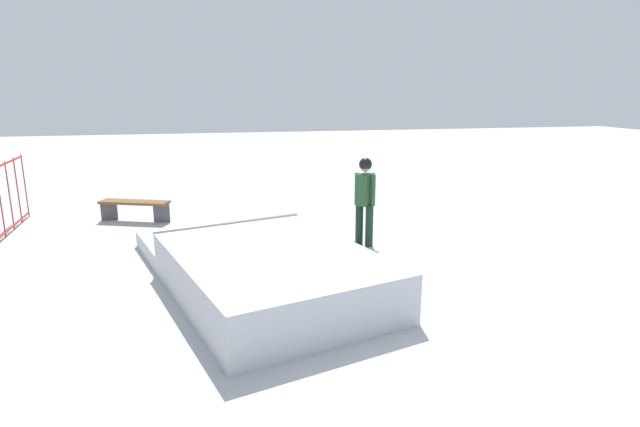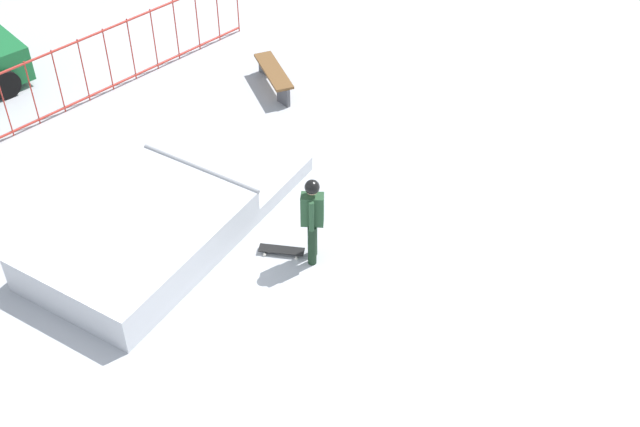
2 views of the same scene
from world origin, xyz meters
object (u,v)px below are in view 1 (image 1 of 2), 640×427
park_bench (135,206)px  skateboard (346,248)px  skater (365,195)px  skate_ramp (259,267)px

park_bench → skateboard: bearing=-128.3°
skater → skateboard: bearing=-9.5°
skate_ramp → skater: 2.89m
skate_ramp → skater: skater is taller
skateboard → park_bench: size_ratio=0.46×
skater → park_bench: 5.52m
skateboard → skater: bearing=175.8°
skate_ramp → skater: bearing=-68.9°
skate_ramp → skateboard: (1.39, -1.76, -0.24)m
park_bench → skate_ramp: bearing=-152.9°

